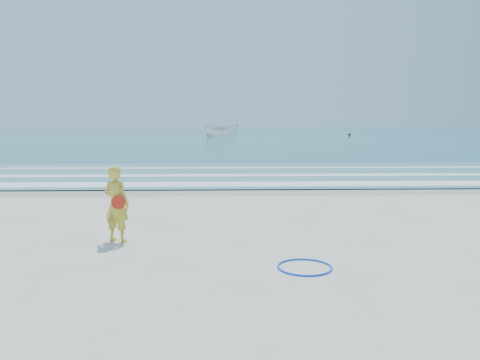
{
  "coord_description": "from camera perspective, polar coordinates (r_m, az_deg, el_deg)",
  "views": [
    {
      "loc": [
        -0.18,
        -7.05,
        2.39
      ],
      "look_at": [
        0.17,
        4.0,
        1.0
      ],
      "focal_mm": 35.0,
      "sensor_mm": 36.0,
      "label": 1
    }
  ],
  "objects": [
    {
      "name": "ground",
      "position": [
        7.44,
        -0.35,
        -11.57
      ],
      "size": [
        400.0,
        400.0,
        0.0
      ],
      "primitive_type": "plane",
      "color": "silver",
      "rests_on": "ground"
    },
    {
      "name": "wet_sand",
      "position": [
        16.22,
        -1.15,
        -1.29
      ],
      "size": [
        400.0,
        2.4,
        0.0
      ],
      "primitive_type": "cube",
      "color": "#B2A893",
      "rests_on": "ground"
    },
    {
      "name": "ocean",
      "position": [
        112.07,
        -1.71,
        5.97
      ],
      "size": [
        400.0,
        190.0,
        0.04
      ],
      "primitive_type": "cube",
      "color": "#19727F",
      "rests_on": "ground"
    },
    {
      "name": "shallow",
      "position": [
        21.18,
        -1.31,
        0.82
      ],
      "size": [
        400.0,
        10.0,
        0.01
      ],
      "primitive_type": "cube",
      "color": "#59B7AD",
      "rests_on": "ocean"
    },
    {
      "name": "foam_near",
      "position": [
        17.5,
        -1.2,
        -0.5
      ],
      "size": [
        400.0,
        1.4,
        0.01
      ],
      "primitive_type": "cube",
      "color": "white",
      "rests_on": "shallow"
    },
    {
      "name": "foam_mid",
      "position": [
        20.38,
        -1.29,
        0.59
      ],
      "size": [
        400.0,
        0.9,
        0.01
      ],
      "primitive_type": "cube",
      "color": "white",
      "rests_on": "shallow"
    },
    {
      "name": "foam_far",
      "position": [
        23.66,
        -1.36,
        1.51
      ],
      "size": [
        400.0,
        0.6,
        0.01
      ],
      "primitive_type": "cube",
      "color": "white",
      "rests_on": "shallow"
    },
    {
      "name": "hoop",
      "position": [
        7.87,
        7.89,
        -10.46
      ],
      "size": [
        1.15,
        1.15,
        0.03
      ],
      "primitive_type": "torus",
      "rotation": [
        0.0,
        0.0,
        0.33
      ],
      "color": "#0D44F0",
      "rests_on": "ground"
    },
    {
      "name": "boat",
      "position": [
        69.81,
        -2.23,
        6.07
      ],
      "size": [
        5.45,
        2.85,
        2.0
      ],
      "primitive_type": "imported",
      "rotation": [
        0.0,
        0.0,
        1.75
      ],
      "color": "white",
      "rests_on": "ocean"
    },
    {
      "name": "buoy",
      "position": [
        78.25,
        13.2,
        5.42
      ],
      "size": [
        0.4,
        0.4,
        0.4
      ],
      "primitive_type": "sphere",
      "color": "black",
      "rests_on": "ocean"
    },
    {
      "name": "woman",
      "position": [
        9.57,
        -14.82,
        -2.85
      ],
      "size": [
        0.66,
        0.57,
        1.53
      ],
      "color": "gold",
      "rests_on": "ground"
    }
  ]
}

